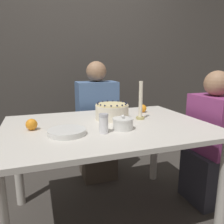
{
  "coord_description": "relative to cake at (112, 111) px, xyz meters",
  "views": [
    {
      "loc": [
        -0.46,
        -1.41,
        1.18
      ],
      "look_at": [
        0.08,
        0.14,
        0.82
      ],
      "focal_mm": 35.0,
      "sensor_mm": 36.0,
      "label": 1
    }
  ],
  "objects": [
    {
      "name": "wall_behind",
      "position": [
        -0.08,
        1.26,
        0.47
      ],
      "size": [
        8.0,
        0.05,
        2.6
      ],
      "color": "#4C4742",
      "rests_on": "ground_plane"
    },
    {
      "name": "orange_fruit_0",
      "position": [
        -0.58,
        -0.1,
        -0.02
      ],
      "size": [
        0.07,
        0.07,
        0.07
      ],
      "color": "orange",
      "rests_on": "dining_table"
    },
    {
      "name": "sugar_bowl",
      "position": [
        -0.02,
        -0.28,
        -0.02
      ],
      "size": [
        0.14,
        0.14,
        0.1
      ],
      "color": "silver",
      "rests_on": "dining_table"
    },
    {
      "name": "plate_stack",
      "position": [
        -0.38,
        -0.27,
        -0.04
      ],
      "size": [
        0.23,
        0.23,
        0.03
      ],
      "color": "silver",
      "rests_on": "dining_table"
    },
    {
      "name": "person_man_blue_shirt",
      "position": [
        0.03,
        0.56,
        -0.3
      ],
      "size": [
        0.4,
        0.34,
        1.21
      ],
      "rotation": [
        0.0,
        0.0,
        3.14
      ],
      "color": "#473D33",
      "rests_on": "ground_plane"
    },
    {
      "name": "person_woman_floral",
      "position": [
        0.82,
        -0.18,
        -0.34
      ],
      "size": [
        0.34,
        0.4,
        1.13
      ],
      "rotation": [
        0.0,
        0.0,
        1.57
      ],
      "color": "#2D2D38",
      "rests_on": "ground_plane"
    },
    {
      "name": "ground_plane",
      "position": [
        -0.08,
        -0.14,
        -0.83
      ],
      "size": [
        12.0,
        12.0,
        0.0
      ],
      "primitive_type": "plane",
      "color": "#3D3833"
    },
    {
      "name": "sugar_shaker",
      "position": [
        -0.16,
        -0.32,
        0.0
      ],
      "size": [
        0.06,
        0.06,
        0.12
      ],
      "color": "white",
      "rests_on": "dining_table"
    },
    {
      "name": "orange_fruit_1",
      "position": [
        0.34,
        0.14,
        -0.02
      ],
      "size": [
        0.07,
        0.07,
        0.07
      ],
      "color": "orange",
      "rests_on": "dining_table"
    },
    {
      "name": "candle",
      "position": [
        0.2,
        -0.08,
        0.06
      ],
      "size": [
        0.06,
        0.06,
        0.29
      ],
      "color": "tan",
      "rests_on": "dining_table"
    },
    {
      "name": "dining_table",
      "position": [
        -0.08,
        -0.14,
        -0.17
      ],
      "size": [
        1.41,
        1.0,
        0.77
      ],
      "color": "beige",
      "rests_on": "ground_plane"
    },
    {
      "name": "cake",
      "position": [
        0.0,
        0.0,
        0.0
      ],
      "size": [
        0.25,
        0.25,
        0.13
      ],
      "color": "#EFE5CC",
      "rests_on": "dining_table"
    }
  ]
}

